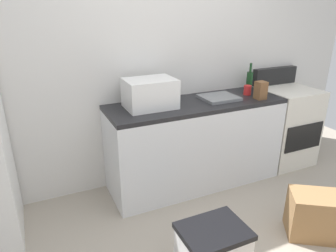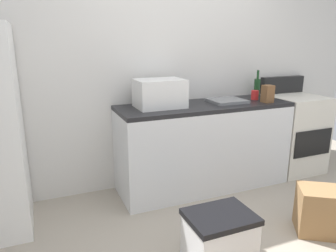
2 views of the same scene
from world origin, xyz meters
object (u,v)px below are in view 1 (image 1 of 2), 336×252
object	(u,v)px
stove_oven	(284,124)
knife_block	(261,90)
microwave	(150,93)
wine_bottle	(250,80)
storage_bin	(212,251)
coffee_mug	(247,90)
cardboard_box_large	(313,215)

from	to	relation	value
stove_oven	knife_block	bearing A→B (deg)	-162.99
microwave	wine_bottle	size ratio (longest dim) A/B	1.53
stove_oven	storage_bin	distance (m)	2.08
wine_bottle	storage_bin	bearing A→B (deg)	-134.00
coffee_mug	cardboard_box_large	world-z (taller)	coffee_mug
microwave	cardboard_box_large	xyz separation A→B (m)	(0.95, -1.18, -0.85)
storage_bin	cardboard_box_large	bearing A→B (deg)	-0.23
knife_block	coffee_mug	bearing A→B (deg)	94.98
microwave	cardboard_box_large	bearing A→B (deg)	-51.12
stove_oven	microwave	world-z (taller)	microwave
knife_block	storage_bin	size ratio (longest dim) A/B	0.39
stove_oven	wine_bottle	size ratio (longest dim) A/B	3.67
wine_bottle	knife_block	distance (m)	0.38
stove_oven	coffee_mug	bearing A→B (deg)	179.09
coffee_mug	knife_block	world-z (taller)	knife_block
microwave	coffee_mug	xyz separation A→B (m)	(1.11, -0.02, -0.09)
wine_bottle	cardboard_box_large	world-z (taller)	wine_bottle
coffee_mug	wine_bottle	bearing A→B (deg)	47.40
microwave	wine_bottle	distance (m)	1.27
coffee_mug	knife_block	xyz separation A→B (m)	(0.02, -0.19, 0.04)
storage_bin	wine_bottle	bearing A→B (deg)	46.00
microwave	knife_block	world-z (taller)	microwave
coffee_mug	storage_bin	bearing A→B (deg)	-134.20
coffee_mug	knife_block	size ratio (longest dim) A/B	0.56
microwave	knife_block	distance (m)	1.14
wine_bottle	stove_oven	bearing A→B (deg)	-21.58
stove_oven	storage_bin	world-z (taller)	stove_oven
wine_bottle	knife_block	bearing A→B (deg)	-111.13
stove_oven	wine_bottle	bearing A→B (deg)	158.42
cardboard_box_large	storage_bin	bearing A→B (deg)	179.77
stove_oven	coffee_mug	xyz separation A→B (m)	(-0.59, 0.01, 0.48)
wine_bottle	cardboard_box_large	bearing A→B (deg)	-103.13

